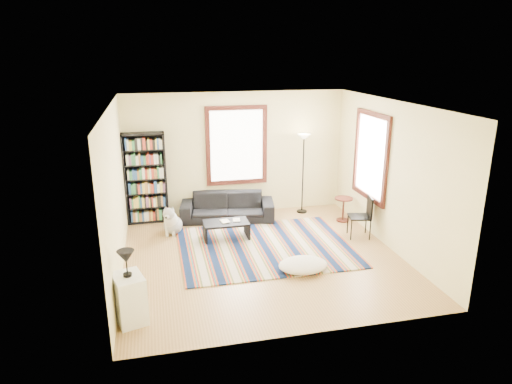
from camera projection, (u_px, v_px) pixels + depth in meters
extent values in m
cube|color=#AE864F|center=(262.00, 259.00, 8.49)|extent=(5.00, 5.00, 0.10)
cube|color=white|center=(263.00, 101.00, 7.63)|extent=(5.00, 5.00, 0.10)
cube|color=#F9EAA8|center=(236.00, 154.00, 10.43)|extent=(5.00, 0.10, 2.80)
cube|color=#F9EAA8|center=(310.00, 240.00, 5.69)|extent=(5.00, 0.10, 2.80)
cube|color=#F9EAA8|center=(112.00, 194.00, 7.52)|extent=(0.10, 5.00, 2.80)
cube|color=#F9EAA8|center=(393.00, 176.00, 8.61)|extent=(0.10, 5.00, 2.80)
cube|color=white|center=(237.00, 146.00, 10.30)|extent=(1.20, 0.06, 1.60)
cube|color=white|center=(371.00, 156.00, 9.27)|extent=(0.06, 1.20, 1.60)
cube|color=#0B1A3B|center=(265.00, 247.00, 8.86)|extent=(3.28, 2.62, 0.02)
imported|color=black|center=(227.00, 207.00, 10.23)|extent=(2.17, 1.16, 0.60)
cube|color=black|center=(146.00, 178.00, 9.90)|extent=(0.90, 0.30, 2.00)
cube|color=black|center=(226.00, 230.00, 9.22)|extent=(0.90, 0.51, 0.36)
imported|color=beige|center=(221.00, 222.00, 9.15)|extent=(0.24, 0.19, 0.02)
imported|color=beige|center=(233.00, 220.00, 9.25)|extent=(0.17, 0.22, 0.01)
ellipsoid|color=silver|center=(303.00, 265.00, 7.89)|extent=(1.05, 0.94, 0.22)
cylinder|color=#411710|center=(343.00, 209.00, 10.16)|extent=(0.41, 0.41, 0.54)
cube|color=black|center=(359.00, 217.00, 9.25)|extent=(0.50, 0.48, 0.86)
cube|color=white|center=(130.00, 299.00, 6.36)|extent=(0.51, 0.59, 0.70)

